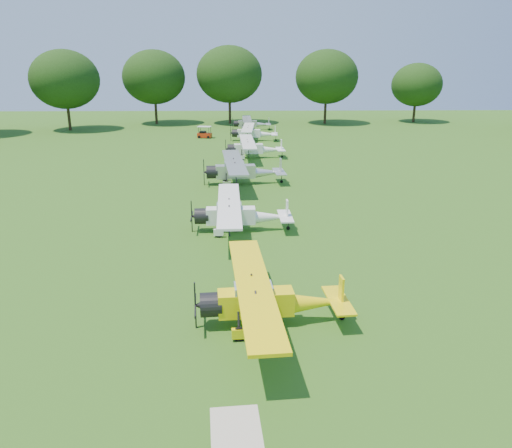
{
  "coord_description": "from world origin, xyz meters",
  "views": [
    {
      "loc": [
        0.24,
        -30.89,
        10.28
      ],
      "look_at": [
        0.91,
        -3.76,
        1.4
      ],
      "focal_mm": 35.0,
      "sensor_mm": 36.0,
      "label": 1
    }
  ],
  "objects_px": {
    "golf_cart": "(204,134)",
    "aircraft_5": "(253,147)",
    "aircraft_6": "(252,132)",
    "aircraft_7": "(250,123)",
    "aircraft_3": "(238,213)",
    "aircraft_2": "(267,298)",
    "aircraft_4": "(242,169)"
  },
  "relations": [
    {
      "from": "golf_cart",
      "to": "aircraft_5",
      "type": "bearing_deg",
      "value": -55.37
    },
    {
      "from": "aircraft_6",
      "to": "aircraft_7",
      "type": "relative_size",
      "value": 1.07
    },
    {
      "from": "aircraft_3",
      "to": "aircraft_6",
      "type": "relative_size",
      "value": 1.0
    },
    {
      "from": "aircraft_3",
      "to": "aircraft_6",
      "type": "distance_m",
      "value": 37.68
    },
    {
      "from": "aircraft_2",
      "to": "aircraft_4",
      "type": "xyz_separation_m",
      "value": [
        -1.12,
        24.56,
        0.15
      ]
    },
    {
      "from": "aircraft_5",
      "to": "aircraft_6",
      "type": "distance_m",
      "value": 12.59
    },
    {
      "from": "aircraft_3",
      "to": "aircraft_4",
      "type": "relative_size",
      "value": 0.89
    },
    {
      "from": "aircraft_4",
      "to": "aircraft_7",
      "type": "bearing_deg",
      "value": 83.1
    },
    {
      "from": "aircraft_2",
      "to": "aircraft_6",
      "type": "distance_m",
      "value": 49.53
    },
    {
      "from": "aircraft_6",
      "to": "golf_cart",
      "type": "distance_m",
      "value": 7.29
    },
    {
      "from": "aircraft_5",
      "to": "golf_cart",
      "type": "xyz_separation_m",
      "value": [
        -6.53,
        15.39,
        -0.67
      ]
    },
    {
      "from": "aircraft_3",
      "to": "aircraft_7",
      "type": "height_order",
      "value": "aircraft_3"
    },
    {
      "from": "aircraft_3",
      "to": "aircraft_6",
      "type": "bearing_deg",
      "value": 85.79
    },
    {
      "from": "aircraft_4",
      "to": "aircraft_7",
      "type": "distance_m",
      "value": 36.41
    },
    {
      "from": "golf_cart",
      "to": "aircraft_3",
      "type": "bearing_deg",
      "value": -71.11
    },
    {
      "from": "aircraft_3",
      "to": "aircraft_2",
      "type": "bearing_deg",
      "value": -85.69
    },
    {
      "from": "aircraft_4",
      "to": "aircraft_6",
      "type": "xyz_separation_m",
      "value": [
        1.38,
        24.96,
        -0.14
      ]
    },
    {
      "from": "aircraft_2",
      "to": "aircraft_6",
      "type": "xyz_separation_m",
      "value": [
        0.26,
        49.52,
        0.01
      ]
    },
    {
      "from": "aircraft_7",
      "to": "aircraft_4",
      "type": "bearing_deg",
      "value": -92.54
    },
    {
      "from": "aircraft_5",
      "to": "aircraft_2",
      "type": "bearing_deg",
      "value": -92.62
    },
    {
      "from": "aircraft_7",
      "to": "golf_cart",
      "type": "bearing_deg",
      "value": -127.89
    },
    {
      "from": "aircraft_2",
      "to": "aircraft_3",
      "type": "relative_size",
      "value": 0.99
    },
    {
      "from": "aircraft_4",
      "to": "aircraft_6",
      "type": "relative_size",
      "value": 1.12
    },
    {
      "from": "aircraft_6",
      "to": "aircraft_7",
      "type": "height_order",
      "value": "aircraft_6"
    },
    {
      "from": "aircraft_4",
      "to": "aircraft_5",
      "type": "xyz_separation_m",
      "value": [
        1.22,
        12.37,
        -0.1
      ]
    },
    {
      "from": "aircraft_4",
      "to": "aircraft_2",
      "type": "bearing_deg",
      "value": -92.31
    },
    {
      "from": "aircraft_6",
      "to": "aircraft_5",
      "type": "bearing_deg",
      "value": -87.71
    },
    {
      "from": "aircraft_3",
      "to": "aircraft_5",
      "type": "distance_m",
      "value": 25.1
    },
    {
      "from": "aircraft_6",
      "to": "aircraft_7",
      "type": "distance_m",
      "value": 11.42
    },
    {
      "from": "aircraft_5",
      "to": "aircraft_6",
      "type": "height_order",
      "value": "aircraft_5"
    },
    {
      "from": "aircraft_3",
      "to": "golf_cart",
      "type": "bearing_deg",
      "value": 95.4
    },
    {
      "from": "aircraft_4",
      "to": "aircraft_3",
      "type": "bearing_deg",
      "value": -95.65
    }
  ]
}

